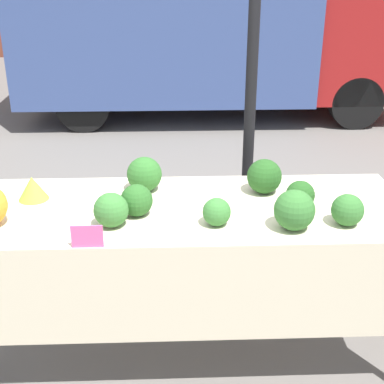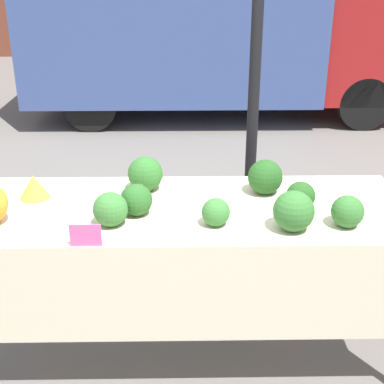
{
  "view_description": "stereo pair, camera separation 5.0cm",
  "coord_description": "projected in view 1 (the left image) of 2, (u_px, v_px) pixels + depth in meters",
  "views": [
    {
      "loc": [
        -0.09,
        -2.38,
        1.98
      ],
      "look_at": [
        0.0,
        0.0,
        0.93
      ],
      "focal_mm": 50.0,
      "sensor_mm": 36.0,
      "label": 1
    },
    {
      "loc": [
        -0.04,
        -2.38,
        1.98
      ],
      "look_at": [
        0.0,
        0.0,
        0.93
      ],
      "focal_mm": 50.0,
      "sensor_mm": 36.0,
      "label": 2
    }
  ],
  "objects": [
    {
      "name": "tent_pole",
      "position": [
        252.0,
        74.0,
        3.21
      ],
      "size": [
        0.07,
        0.07,
        2.67
      ],
      "color": "black",
      "rests_on": "ground_plane"
    },
    {
      "name": "broccoli_head_1",
      "position": [
        144.0,
        174.0,
        2.78
      ],
      "size": [
        0.18,
        0.18,
        0.18
      ],
      "color": "#2D6628",
      "rests_on": "market_table"
    },
    {
      "name": "broccoli_head_2",
      "position": [
        217.0,
        212.0,
        2.43
      ],
      "size": [
        0.13,
        0.13,
        0.13
      ],
      "color": "#387533",
      "rests_on": "market_table"
    },
    {
      "name": "broccoli_head_6",
      "position": [
        348.0,
        210.0,
        2.43
      ],
      "size": [
        0.15,
        0.15,
        0.15
      ],
      "color": "#336B2D",
      "rests_on": "market_table"
    },
    {
      "name": "broccoli_head_5",
      "position": [
        300.0,
        195.0,
        2.59
      ],
      "size": [
        0.14,
        0.14,
        0.14
      ],
      "color": "#23511E",
      "rests_on": "market_table"
    },
    {
      "name": "ground_plane",
      "position": [
        192.0,
        345.0,
        2.98
      ],
      "size": [
        40.0,
        40.0,
        0.0
      ],
      "primitive_type": "plane",
      "color": "slate"
    },
    {
      "name": "broccoli_head_7",
      "position": [
        111.0,
        210.0,
        2.42
      ],
      "size": [
        0.16,
        0.16,
        0.16
      ],
      "color": "#387533",
      "rests_on": "market_table"
    },
    {
      "name": "broccoli_head_4",
      "position": [
        264.0,
        176.0,
        2.76
      ],
      "size": [
        0.18,
        0.18,
        0.18
      ],
      "color": "#23511E",
      "rests_on": "market_table"
    },
    {
      "name": "broccoli_head_0",
      "position": [
        294.0,
        210.0,
        2.38
      ],
      "size": [
        0.19,
        0.19,
        0.19
      ],
      "color": "#336B2D",
      "rests_on": "market_table"
    },
    {
      "name": "market_table",
      "position": [
        193.0,
        232.0,
        2.61
      ],
      "size": [
        2.15,
        0.79,
        0.85
      ],
      "color": "beige",
      "rests_on": "ground_plane"
    },
    {
      "name": "price_sign",
      "position": [
        87.0,
        237.0,
        2.25
      ],
      "size": [
        0.13,
        0.01,
        0.1
      ],
      "color": "#F45B9E",
      "rests_on": "market_table"
    },
    {
      "name": "parked_truck",
      "position": [
        202.0,
        13.0,
        6.96
      ],
      "size": [
        5.0,
        2.09,
        2.48
      ],
      "color": "#384C84",
      "rests_on": "ground_plane"
    },
    {
      "name": "romanesco_head",
      "position": [
        33.0,
        188.0,
        2.69
      ],
      "size": [
        0.15,
        0.15,
        0.12
      ],
      "color": "#93B238",
      "rests_on": "market_table"
    },
    {
      "name": "broccoli_head_3",
      "position": [
        137.0,
        200.0,
        2.52
      ],
      "size": [
        0.15,
        0.15,
        0.15
      ],
      "color": "#285B23",
      "rests_on": "market_table"
    }
  ]
}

